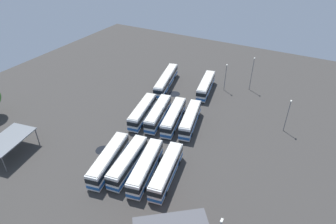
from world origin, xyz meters
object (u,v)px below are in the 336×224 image
bus_row1_slot3 (143,112)px  maintenance_shelter (8,140)px  bus_row2_slot0 (206,86)px  lamp_post_by_building (287,114)px  lamp_post_mid_lot (225,76)px  bus_row1_slot2 (158,113)px  bus_row2_slot3 (166,80)px  bus_row0_slot1 (146,167)px  bus_row0_slot2 (128,162)px  bus_row1_slot0 (190,119)px  lamp_post_near_entrance (252,73)px  bus_row0_slot3 (109,159)px  bus_row1_slot1 (174,117)px  bus_row0_slot0 (166,171)px

bus_row1_slot3 → maintenance_shelter: maintenance_shelter is taller
bus_row2_slot0 → lamp_post_by_building: size_ratio=1.68×
bus_row2_slot0 → lamp_post_mid_lot: size_ratio=1.72×
bus_row1_slot2 → bus_row2_slot3: size_ratio=0.78×
bus_row0_slot1 → bus_row2_slot0: 33.62m
lamp_post_by_building → bus_row0_slot2: bearing=138.8°
bus_row1_slot0 → bus_row1_slot2: size_ratio=0.97×
bus_row1_slot3 → lamp_post_near_entrance: lamp_post_near_entrance is taller
bus_row1_slot3 → bus_row1_slot0: bearing=-77.4°
bus_row1_slot0 → bus_row2_slot0: (16.26, 3.01, 0.00)m
lamp_post_by_building → maintenance_shelter: bearing=126.3°
lamp_post_by_building → lamp_post_mid_lot: size_ratio=1.02×
bus_row0_slot2 → maintenance_shelter: maintenance_shelter is taller
bus_row1_slot2 → lamp_post_mid_lot: lamp_post_mid_lot is taller
bus_row0_slot1 → bus_row1_slot2: size_ratio=1.01×
bus_row1_slot2 → lamp_post_near_entrance: bearing=-30.2°
bus_row0_slot1 → lamp_post_mid_lot: (36.87, -1.62, 2.25)m
bus_row2_slot0 → lamp_post_mid_lot: lamp_post_mid_lot is taller
bus_row1_slot2 → lamp_post_by_building: bearing=-69.6°
bus_row1_slot0 → lamp_post_by_building: lamp_post_by_building is taller
bus_row0_slot2 → lamp_post_mid_lot: size_ratio=1.64×
bus_row0_slot2 → lamp_post_mid_lot: lamp_post_mid_lot is taller
bus_row2_slot0 → bus_row0_slot1: bearing=-175.9°
maintenance_shelter → lamp_post_near_entrance: lamp_post_near_entrance is taller
bus_row0_slot2 → lamp_post_mid_lot: (37.23, -5.15, 2.25)m
bus_row0_slot3 → lamp_post_mid_lot: size_ratio=1.73×
bus_row0_slot2 → lamp_post_near_entrance: (40.82, -11.08, 3.12)m
bus_row0_slot2 → lamp_post_by_building: size_ratio=1.60×
bus_row1_slot1 → bus_row2_slot3: same height
bus_row0_slot0 → bus_row1_slot2: size_ratio=1.00×
bus_row1_slot0 → bus_row1_slot3: (-2.43, 10.84, 0.00)m
bus_row2_slot3 → maintenance_shelter: (-38.81, 12.80, 1.57)m
bus_row1_slot1 → lamp_post_mid_lot: (20.52, -4.64, 2.25)m
lamp_post_near_entrance → bus_row2_slot3: bearing=114.2°
bus_row2_slot3 → bus_row1_slot0: bearing=-135.3°
bus_row0_slot3 → bus_row2_slot0: size_ratio=1.01×
bus_row2_slot3 → bus_row1_slot2: bearing=-157.3°
bus_row1_slot1 → bus_row1_slot3: bearing=101.8°
bus_row0_slot2 → lamp_post_mid_lot: 37.65m
maintenance_shelter → bus_row1_slot1: bearing=-43.7°
bus_row1_slot0 → lamp_post_near_entrance: (23.18, -6.93, 3.12)m
bus_row1_slot0 → lamp_post_mid_lot: lamp_post_mid_lot is taller
bus_row1_slot2 → bus_row1_slot3: size_ratio=1.01×
bus_row1_slot2 → bus_row1_slot3: (-1.08, 3.48, -0.00)m
bus_row2_slot3 → bus_row0_slot1: bearing=-157.2°
bus_row0_slot3 → bus_row2_slot0: (35.12, -4.51, -0.00)m
bus_row1_slot0 → maintenance_shelter: bearing=133.2°
bus_row1_slot2 → bus_row2_slot0: (17.62, -4.35, 0.00)m
maintenance_shelter → lamp_post_near_entrance: 58.63m
bus_row0_slot1 → maintenance_shelter: size_ratio=1.24×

